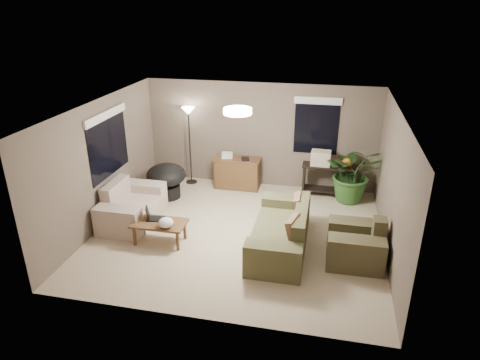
% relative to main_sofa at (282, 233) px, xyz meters
% --- Properties ---
extents(room_shell, '(5.50, 5.50, 5.50)m').
position_rel_main_sofa_xyz_m(room_shell, '(-0.91, 0.34, 0.96)').
color(room_shell, '#C0AB8F').
rests_on(room_shell, ground).
extents(main_sofa, '(0.95, 2.20, 0.85)m').
position_rel_main_sofa_xyz_m(main_sofa, '(0.00, 0.00, 0.00)').
color(main_sofa, brown).
rests_on(main_sofa, ground).
extents(throw_pillows, '(0.34, 1.38, 0.47)m').
position_rel_main_sofa_xyz_m(throw_pillows, '(0.26, 0.00, 0.36)').
color(throw_pillows, '#8C7251').
rests_on(throw_pillows, main_sofa).
extents(loveseat, '(0.90, 1.60, 0.85)m').
position_rel_main_sofa_xyz_m(loveseat, '(-3.16, 0.38, 0.00)').
color(loveseat, beige).
rests_on(loveseat, ground).
extents(armchair, '(0.95, 1.00, 0.85)m').
position_rel_main_sofa_xyz_m(armchair, '(1.31, -0.13, 0.00)').
color(armchair, '#46412A').
rests_on(armchair, ground).
extents(coffee_table, '(1.00, 0.55, 0.42)m').
position_rel_main_sofa_xyz_m(coffee_table, '(-2.27, -0.29, 0.06)').
color(coffee_table, brown).
rests_on(coffee_table, ground).
extents(laptop, '(0.41, 0.27, 0.24)m').
position_rel_main_sofa_xyz_m(laptop, '(-2.44, -0.19, 0.19)').
color(laptop, black).
rests_on(laptop, coffee_table).
extents(plastic_bag, '(0.31, 0.28, 0.19)m').
position_rel_main_sofa_xyz_m(plastic_bag, '(-2.07, -0.44, 0.22)').
color(plastic_bag, white).
rests_on(plastic_bag, coffee_table).
extents(desk, '(1.10, 0.50, 0.75)m').
position_rel_main_sofa_xyz_m(desk, '(-1.39, 2.50, 0.08)').
color(desk, brown).
rests_on(desk, ground).
extents(desk_papers, '(0.70, 0.30, 0.12)m').
position_rel_main_sofa_xyz_m(desk_papers, '(-1.55, 2.49, 0.51)').
color(desk_papers, silver).
rests_on(desk_papers, desk).
extents(console_table, '(1.30, 0.40, 0.75)m').
position_rel_main_sofa_xyz_m(console_table, '(0.80, 2.49, 0.14)').
color(console_table, black).
rests_on(console_table, ground).
extents(pumpkin, '(0.26, 0.26, 0.20)m').
position_rel_main_sofa_xyz_m(pumpkin, '(1.15, 2.49, 0.55)').
color(pumpkin, orange).
rests_on(pumpkin, console_table).
extents(cardboard_box, '(0.45, 0.34, 0.33)m').
position_rel_main_sofa_xyz_m(cardboard_box, '(0.55, 2.49, 0.62)').
color(cardboard_box, beige).
rests_on(cardboard_box, console_table).
extents(papasan_chair, '(1.06, 1.06, 0.80)m').
position_rel_main_sofa_xyz_m(papasan_chair, '(-2.86, 1.63, 0.17)').
color(papasan_chair, black).
rests_on(papasan_chair, ground).
extents(floor_lamp, '(0.32, 0.32, 1.91)m').
position_rel_main_sofa_xyz_m(floor_lamp, '(-2.59, 2.57, 1.30)').
color(floor_lamp, black).
rests_on(floor_lamp, ground).
extents(ceiling_fixture, '(0.50, 0.50, 0.10)m').
position_rel_main_sofa_xyz_m(ceiling_fixture, '(-0.91, 0.34, 2.15)').
color(ceiling_fixture, white).
rests_on(ceiling_fixture, room_shell).
extents(houseplant, '(1.20, 1.34, 1.04)m').
position_rel_main_sofa_xyz_m(houseplant, '(1.29, 2.33, 0.23)').
color(houseplant, '#2D5923').
rests_on(houseplant, ground).
extents(cat_scratching_post, '(0.32, 0.32, 0.50)m').
position_rel_main_sofa_xyz_m(cat_scratching_post, '(1.58, 0.19, -0.08)').
color(cat_scratching_post, tan).
rests_on(cat_scratching_post, ground).
extents(window_left, '(0.05, 1.56, 1.33)m').
position_rel_main_sofa_xyz_m(window_left, '(-3.64, 0.64, 1.49)').
color(window_left, black).
rests_on(window_left, room_shell).
extents(window_back, '(1.06, 0.05, 1.33)m').
position_rel_main_sofa_xyz_m(window_back, '(0.39, 2.82, 1.49)').
color(window_back, black).
rests_on(window_back, room_shell).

